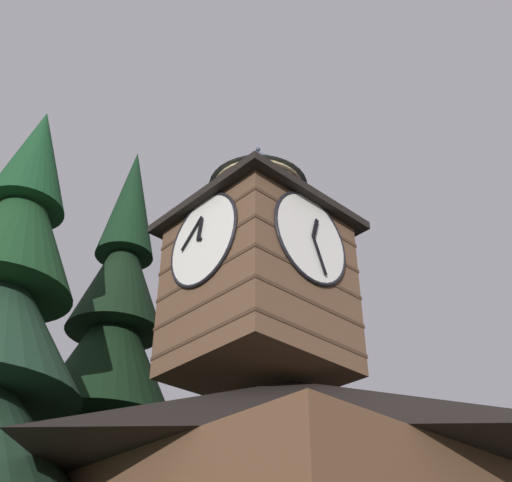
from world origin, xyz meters
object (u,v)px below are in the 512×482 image
object	(u,v)px
clock_tower	(258,266)
flying_bird_low	(277,192)
pine_tree_behind	(100,439)
moon	(113,456)

from	to	relation	value
clock_tower	flying_bird_low	bearing A→B (deg)	-141.25
pine_tree_behind	flying_bird_low	size ratio (longest dim) A/B	29.20
clock_tower	flying_bird_low	size ratio (longest dim) A/B	13.24
moon	clock_tower	bearing A→B (deg)	64.43
pine_tree_behind	moon	world-z (taller)	pine_tree_behind
pine_tree_behind	moon	bearing A→B (deg)	-121.64
clock_tower	pine_tree_behind	world-z (taller)	pine_tree_behind
clock_tower	pine_tree_behind	xyz separation A→B (m)	(1.60, -5.01, -4.30)
pine_tree_behind	flying_bird_low	world-z (taller)	flying_bird_low
moon	flying_bird_low	size ratio (longest dim) A/B	3.37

